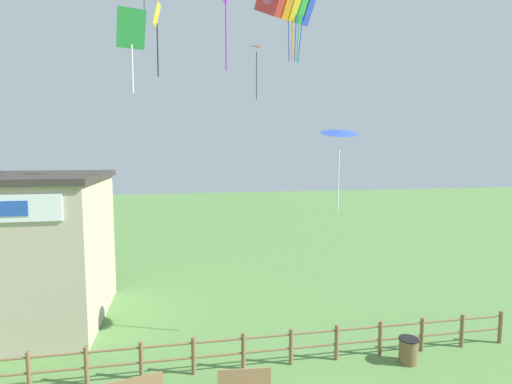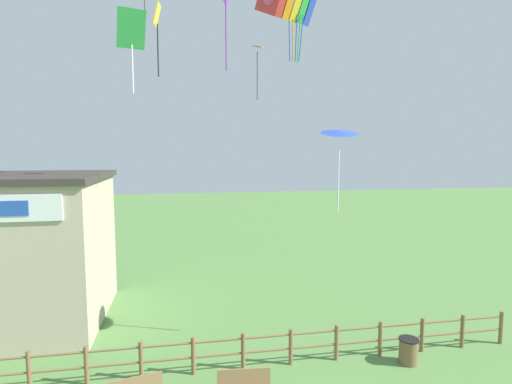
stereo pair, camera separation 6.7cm
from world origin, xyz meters
name	(u,v)px [view 1 (the left image)]	position (x,y,z in m)	size (l,w,h in m)	color
wooden_fence	(268,347)	(0.00, 5.16, 0.67)	(17.45, 0.14, 1.20)	brown
trash_bin	(408,350)	(4.60, 4.52, 0.42)	(0.65, 0.65, 0.84)	brown
kite_rainbow_parafoil	(286,1)	(2.84, 13.85, 14.61)	(3.68, 3.41, 4.13)	#E54C8C
kite_yellow_diamond	(157,26)	(-3.43, 9.33, 11.69)	(0.31, 0.63, 2.71)	yellow
kite_blue_delta	(339,133)	(2.72, 6.18, 7.56)	(1.47, 1.46, 3.04)	blue
kite_purple_streamer	(226,11)	(-0.99, 7.59, 11.83)	(0.38, 0.53, 3.05)	purple
kite_orange_delta	(257,51)	(1.69, 15.94, 12.58)	(0.93, 0.92, 3.12)	orange
kite_green_diamond	(131,35)	(-4.16, 7.26, 10.77)	(1.03, 0.78, 2.66)	green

